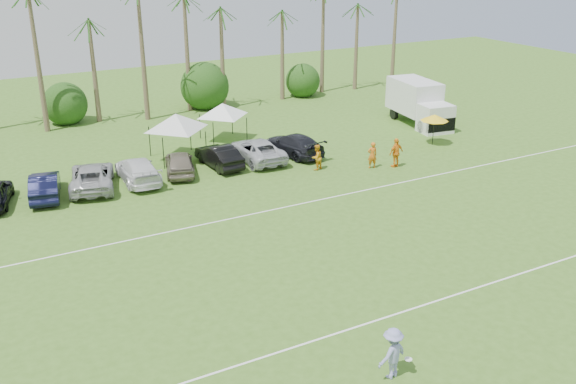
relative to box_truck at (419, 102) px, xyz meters
name	(u,v)px	position (x,y,z in m)	size (l,w,h in m)	color
ground	(427,340)	(-19.34, -24.28, -1.86)	(120.00, 120.00, 0.00)	#3E681F
field_lines	(319,255)	(-19.34, -16.28, -1.85)	(80.00, 12.10, 0.01)	white
palm_tree_4	(83,30)	(-23.34, 13.72, 5.62)	(2.40, 2.40, 8.90)	brown
palm_tree_5	(131,16)	(-19.34, 13.72, 6.49)	(2.40, 2.40, 9.90)	brown
palm_tree_6	(177,3)	(-15.34, 13.72, 7.35)	(2.40, 2.40, 10.90)	brown
palm_tree_8	(272,18)	(-6.34, 13.72, 5.62)	(2.40, 2.40, 8.90)	brown
palm_tree_9	(319,6)	(-1.34, 13.72, 6.49)	(2.40, 2.40, 9.90)	brown
bush_tree_1	(63,100)	(-25.34, 14.72, -0.06)	(4.00, 4.00, 4.00)	brown
bush_tree_2	(200,85)	(-13.34, 14.72, -0.06)	(4.00, 4.00, 4.00)	brown
bush_tree_3	(295,75)	(-3.34, 14.72, -0.06)	(4.00, 4.00, 4.00)	brown
sideline_player_a	(372,155)	(-9.68, -7.10, -0.97)	(0.65, 0.43, 1.79)	orange
sideline_player_b	(317,157)	(-13.10, -5.63, -1.00)	(0.83, 0.65, 1.71)	orange
sideline_player_c	(396,153)	(-8.18, -7.69, -0.87)	(1.16, 0.48, 1.98)	orange
box_truck	(419,102)	(0.00, 0.00, 0.00)	(3.44, 7.03, 3.48)	white
canopy_tent_left	(176,114)	(-20.38, 0.88, 1.35)	(4.63, 4.63, 3.75)	black
canopy_tent_right	(222,103)	(-15.90, 3.38, 1.01)	(4.14, 4.14, 3.36)	black
market_umbrella	(435,118)	(-2.68, -4.98, 0.20)	(2.06, 2.06, 2.29)	black
frisbee_player	(392,353)	(-21.90, -25.38, -0.90)	(1.37, 0.96, 1.92)	#8E92CA
parked_car_1	(45,186)	(-29.66, -2.22, -1.11)	(1.59, 4.57, 1.51)	black
parked_car_2	(92,176)	(-26.87, -1.98, -1.11)	(2.50, 5.42, 1.51)	#ABABAC
parked_car_3	(138,170)	(-24.08, -2.19, -1.11)	(2.11, 5.19, 1.51)	white
parked_car_4	(180,163)	(-21.29, -2.04, -1.11)	(1.78, 4.42, 1.51)	gray
parked_car_5	(219,156)	(-18.50, -1.98, -1.11)	(1.59, 4.57, 1.51)	black
parked_car_6	(257,150)	(-15.72, -2.09, -1.11)	(2.50, 5.42, 1.51)	silver
parked_car_7	(293,144)	(-12.93, -2.15, -1.11)	(2.11, 5.19, 1.51)	black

